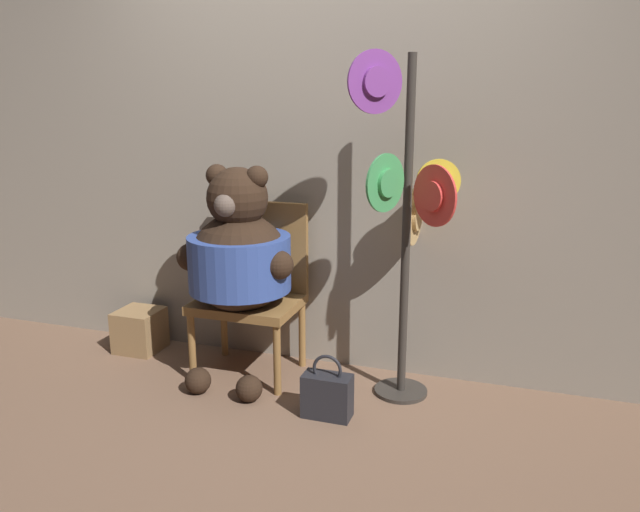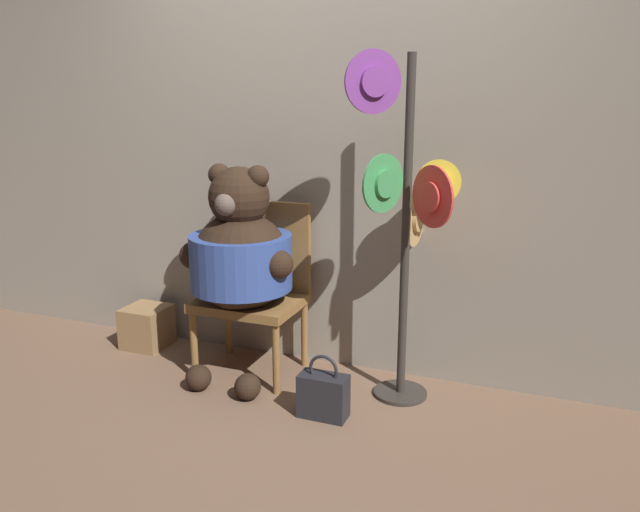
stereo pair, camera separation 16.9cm
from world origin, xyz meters
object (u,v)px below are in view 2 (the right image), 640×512
object	(u,v)px
hat_display_rack	(406,215)
handbag_on_ground	(323,395)
chair	(256,282)
teddy_bear	(240,255)

from	to	relation	value
hat_display_rack	handbag_on_ground	bearing A→B (deg)	-131.87
handbag_on_ground	chair	bearing A→B (deg)	143.79
teddy_bear	handbag_on_ground	distance (m)	0.86
teddy_bear	hat_display_rack	bearing A→B (deg)	4.89
chair	handbag_on_ground	xyz separation A→B (m)	(0.57, -0.42, -0.39)
teddy_bear	hat_display_rack	distance (m)	0.92
chair	handbag_on_ground	bearing A→B (deg)	-36.21
chair	handbag_on_ground	distance (m)	0.81
hat_display_rack	handbag_on_ground	size ratio (longest dim) A/B	5.34
teddy_bear	hat_display_rack	xyz separation A→B (m)	(0.88, 0.08, 0.27)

